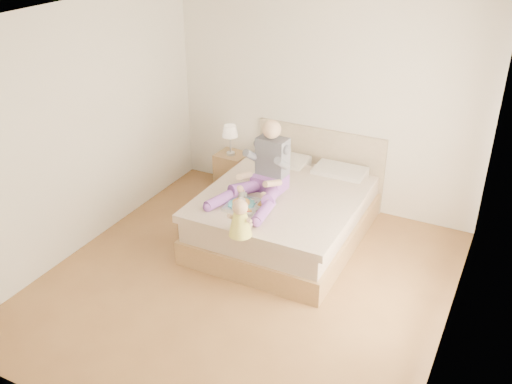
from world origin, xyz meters
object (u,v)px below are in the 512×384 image
at_px(nightstand, 232,170).
at_px(tray, 249,205).
at_px(adult, 264,173).
at_px(baby, 241,220).
at_px(bed, 288,211).

height_order(nightstand, tray, tray).
bearing_deg(adult, baby, -74.28).
height_order(adult, tray, adult).
height_order(tray, baby, baby).
height_order(bed, baby, baby).
bearing_deg(tray, bed, 68.22).
distance_m(adult, tray, 0.43).
xyz_separation_m(bed, adult, (-0.20, -0.23, 0.54)).
relative_size(bed, adult, 2.09).
height_order(adult, baby, adult).
bearing_deg(adult, tray, -85.07).
bearing_deg(nightstand, bed, -30.53).
bearing_deg(baby, bed, 85.15).
relative_size(bed, tray, 4.33).
bearing_deg(bed, nightstand, 146.31).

